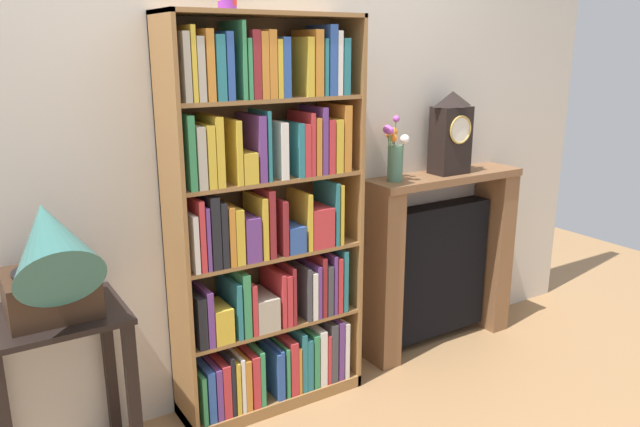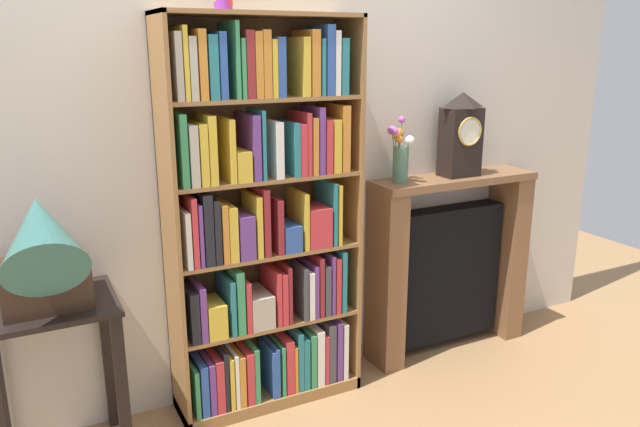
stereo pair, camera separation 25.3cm
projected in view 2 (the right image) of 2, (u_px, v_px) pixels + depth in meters
name	position (u px, v px, depth m)	size (l,w,h in m)	color
ground_plane	(277.00, 408.00, 2.94)	(7.36, 6.40, 0.02)	#997047
wall_back	(264.00, 127.00, 2.88)	(4.36, 0.08, 2.61)	beige
bookshelf	(263.00, 232.00, 2.79)	(0.88, 0.29, 1.81)	olive
side_table_left	(54.00, 350.00, 2.42)	(0.50, 0.43, 0.71)	black
gramophone	(42.00, 251.00, 2.22)	(0.31, 0.51, 0.54)	#382316
fireplace_mantel	(447.00, 264.00, 3.41)	(0.96, 0.25, 1.00)	brown
mantel_clock	(461.00, 135.00, 3.21)	(0.20, 0.14, 0.44)	black
flower_vase	(400.00, 155.00, 3.07)	(0.13, 0.16, 0.33)	#4C7A60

